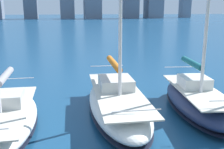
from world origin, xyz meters
TOP-DOWN VIEW (x-y plane):
  - sailboat_teal at (-4.25, -6.24)m, footprint 3.26×7.10m
  - sailboat_orange at (-0.20, -6.71)m, footprint 3.12×8.57m
  - sailboat_grey at (5.03, -5.83)m, footprint 2.78×7.09m

SIDE VIEW (x-z plane):
  - sailboat_grey at x=5.03m, z-range -4.77..6.08m
  - sailboat_teal at x=-4.25m, z-range -4.10..5.55m
  - sailboat_orange at x=-0.20m, z-range -5.38..6.83m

